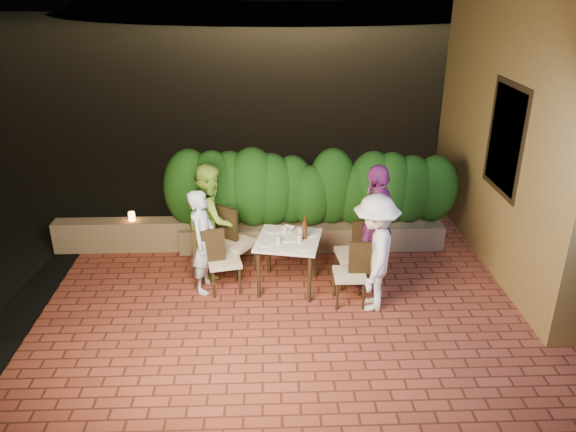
{
  "coord_description": "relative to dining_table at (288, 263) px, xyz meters",
  "views": [
    {
      "loc": [
        -0.49,
        -5.88,
        4.13
      ],
      "look_at": [
        -0.23,
        1.13,
        1.05
      ],
      "focal_mm": 35.0,
      "sensor_mm": 36.0,
      "label": 1
    }
  ],
  "objects": [
    {
      "name": "dining_table",
      "position": [
        0.0,
        0.0,
        0.0
      ],
      "size": [
        1.0,
        1.0,
        0.75
      ],
      "primitive_type": null,
      "rotation": [
        0.0,
        0.0,
        -0.21
      ],
      "color": "white",
      "rests_on": "ground"
    },
    {
      "name": "parapet",
      "position": [
        -2.57,
        1.27,
        -0.12
      ],
      "size": [
        2.2,
        0.3,
        0.5
      ],
      "primitive_type": "cube",
      "color": "#77664C",
      "rests_on": "ground"
    },
    {
      "name": "planter",
      "position": [
        0.43,
        1.27,
        -0.17
      ],
      "size": [
        4.2,
        0.55,
        0.4
      ],
      "primitive_type": "cube",
      "color": "#77664C",
      "rests_on": "ground"
    },
    {
      "name": "chair_left_back",
      "position": [
        -0.74,
        0.44,
        0.13
      ],
      "size": [
        0.65,
        0.65,
        1.01
      ],
      "primitive_type": null,
      "rotation": [
        0.0,
        0.0,
        -0.61
      ],
      "color": "black",
      "rests_on": "ground"
    },
    {
      "name": "bowl",
      "position": [
        0.0,
        0.28,
        0.4
      ],
      "size": [
        0.25,
        0.25,
        0.05
      ],
      "primitive_type": "imported",
      "rotation": [
        0.0,
        0.0,
        -0.51
      ],
      "color": "white",
      "rests_on": "dining_table"
    },
    {
      "name": "hill",
      "position": [
        2.23,
        58.97,
        -4.38
      ],
      "size": [
        52.0,
        40.0,
        22.0
      ],
      "primitive_type": "ellipsoid",
      "color": "black",
      "rests_on": "ground"
    },
    {
      "name": "diner_purple",
      "position": [
        1.21,
        0.03,
        0.53
      ],
      "size": [
        0.87,
        1.14,
        1.8
      ],
      "primitive_type": "imported",
      "rotation": [
        0.0,
        0.0,
        -2.04
      ],
      "color": "#762770",
      "rests_on": "ground"
    },
    {
      "name": "diner_green",
      "position": [
        -1.1,
        0.55,
        0.46
      ],
      "size": [
        0.66,
        0.84,
        1.67
      ],
      "primitive_type": "imported",
      "rotation": [
        0.0,
        0.0,
        1.61
      ],
      "color": "#88C83E",
      "rests_on": "ground"
    },
    {
      "name": "glass_ne",
      "position": [
        0.15,
        -0.1,
        0.43
      ],
      "size": [
        0.07,
        0.07,
        0.11
      ],
      "primitive_type": "cylinder",
      "color": "silver",
      "rests_on": "dining_table"
    },
    {
      "name": "plate_sw",
      "position": [
        -0.2,
        0.28,
        0.38
      ],
      "size": [
        0.24,
        0.24,
        0.01
      ],
      "primitive_type": "cylinder",
      "color": "white",
      "rests_on": "dining_table"
    },
    {
      "name": "glass_sw",
      "position": [
        -0.05,
        0.18,
        0.43
      ],
      "size": [
        0.06,
        0.06,
        0.1
      ],
      "primitive_type": "cylinder",
      "color": "silver",
      "rests_on": "dining_table"
    },
    {
      "name": "window_pane",
      "position": [
        3.05,
        0.47,
        1.62
      ],
      "size": [
        0.08,
        1.0,
        1.4
      ],
      "primitive_type": "cube",
      "color": "black",
      "rests_on": "building_wall"
    },
    {
      "name": "plate_front",
      "position": [
        -0.05,
        -0.31,
        0.38
      ],
      "size": [
        0.22,
        0.22,
        0.01
      ],
      "primitive_type": "cylinder",
      "color": "white",
      "rests_on": "dining_table"
    },
    {
      "name": "glass_se",
      "position": [
        0.17,
        0.11,
        0.43
      ],
      "size": [
        0.07,
        0.07,
        0.12
      ],
      "primitive_type": "cylinder",
      "color": "silver",
      "rests_on": "dining_table"
    },
    {
      "name": "plate_ne",
      "position": [
        0.19,
        -0.28,
        0.38
      ],
      "size": [
        0.22,
        0.22,
        0.01
      ],
      "primitive_type": "cylinder",
      "color": "white",
      "rests_on": "dining_table"
    },
    {
      "name": "terrace_floor",
      "position": [
        0.23,
        -0.53,
        -0.45
      ],
      "size": [
        7.0,
        6.0,
        0.15
      ],
      "primitive_type": "cube",
      "color": "brown",
      "rests_on": "ground"
    },
    {
      "name": "chair_left_front",
      "position": [
        -0.89,
        -0.06,
        0.1
      ],
      "size": [
        0.52,
        0.52,
        0.95
      ],
      "primitive_type": null,
      "rotation": [
        0.0,
        0.0,
        0.21
      ],
      "color": "black",
      "rests_on": "ground"
    },
    {
      "name": "plate_se",
      "position": [
        0.31,
        0.15,
        0.38
      ],
      "size": [
        0.23,
        0.23,
        0.01
      ],
      "primitive_type": "cylinder",
      "color": "white",
      "rests_on": "dining_table"
    },
    {
      "name": "beer_bottle",
      "position": [
        0.22,
        0.01,
        0.54
      ],
      "size": [
        0.06,
        0.06,
        0.34
      ],
      "primitive_type": null,
      "color": "#491F0C",
      "rests_on": "dining_table"
    },
    {
      "name": "chair_right_front",
      "position": [
        0.8,
        -0.45,
        0.08
      ],
      "size": [
        0.42,
        0.42,
        0.9
      ],
      "primitive_type": null,
      "rotation": [
        0.0,
        0.0,
        3.13
      ],
      "color": "black",
      "rests_on": "ground"
    },
    {
      "name": "building_wall",
      "position": [
        3.83,
        0.97,
        2.12
      ],
      "size": [
        1.6,
        5.0,
        5.0
      ],
      "primitive_type": "cube",
      "color": "olive",
      "rests_on": "ground"
    },
    {
      "name": "plate_centre",
      "position": [
        0.0,
        0.0,
        0.38
      ],
      "size": [
        0.23,
        0.23,
        0.01
      ],
      "primitive_type": "cylinder",
      "color": "white",
      "rests_on": "dining_table"
    },
    {
      "name": "glass_nw",
      "position": [
        -0.14,
        -0.13,
        0.43
      ],
      "size": [
        0.06,
        0.06,
        0.1
      ],
      "primitive_type": "cylinder",
      "color": "silver",
      "rests_on": "dining_table"
    },
    {
      "name": "hedge",
      "position": [
        0.43,
        1.27,
        0.57
      ],
      "size": [
        4.0,
        0.7,
        1.1
      ],
      "primitive_type": null,
      "color": "#164312",
      "rests_on": "planter"
    },
    {
      "name": "diner_blue",
      "position": [
        -1.17,
        -0.01,
        0.37
      ],
      "size": [
        0.46,
        0.6,
        1.49
      ],
      "primitive_type": "imported",
      "rotation": [
        0.0,
        0.0,
        1.37
      ],
      "color": "silver",
      "rests_on": "ground"
    },
    {
      "name": "window_frame",
      "position": [
        3.04,
        0.47,
        1.62
      ],
      "size": [
        0.06,
        1.15,
        1.55
      ],
      "primitive_type": "cube",
      "color": "black",
      "rests_on": "building_wall"
    },
    {
      "name": "parapet_lamp",
      "position": [
        -2.42,
        1.27,
        0.2
      ],
      "size": [
        0.1,
        0.1,
        0.14
      ],
      "primitive_type": "cylinder",
      "color": "orange",
      "rests_on": "parapet"
    },
    {
      "name": "plate_nw",
      "position": [
        -0.32,
        -0.14,
        0.38
      ],
      "size": [
        0.19,
        0.19,
        0.01
      ],
      "primitive_type": "cylinder",
      "color": "white",
      "rests_on": "dining_table"
    },
    {
      "name": "chair_right_back",
      "position": [
        0.91,
        0.06,
        0.11
      ],
      "size": [
        0.49,
        0.49,
        0.97
      ],
      "primitive_type": null,
      "rotation": [
        0.0,
        0.0,
        3.24
      ],
      "color": "black",
      "rests_on": "ground"
    },
    {
      "name": "ground",
      "position": [
        0.23,
        -1.03,
        -0.4
      ],
      "size": [
        400.0,
        400.0,
        0.0
      ],
      "primitive_type": "plane",
      "color": "black",
      "rests_on": "ground"
    },
    {
      "name": "diner_white",
      "position": [
        1.09,
        -0.55,
        0.42
      ],
      "size": [
        0.81,
        1.13,
        1.59
      ],
      "primitive_type": "imported",
      "rotation": [
        0.0,
        0.0,
        -1.8
      ],
      "color": "white",
      "rests_on": "ground"
    }
  ]
}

